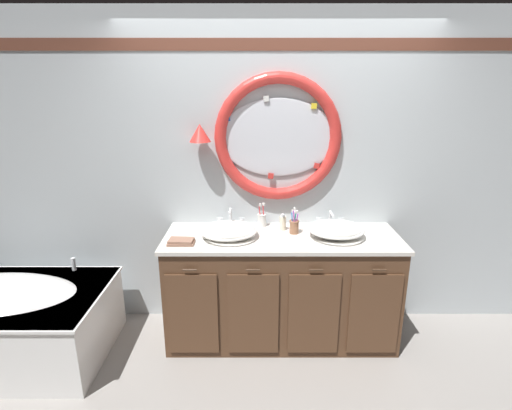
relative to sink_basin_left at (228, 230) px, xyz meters
The scene contains 11 objects.
ground_plane 1.04m from the sink_basin_left, 29.06° to the right, with size 14.00×14.00×0.00m, color gray.
back_wall_assembly 0.65m from the sink_basin_left, 44.41° to the left, with size 6.40×0.26×2.60m.
vanity_counter 0.65m from the sink_basin_left, ahead, with size 1.84×0.66×0.89m.
sink_basin_left is the anchor object (origin of this frame).
sink_basin_right 0.83m from the sink_basin_left, ahead, with size 0.43×0.43×0.13m.
faucet_set_left 0.25m from the sink_basin_left, 90.00° to the left, with size 0.24×0.14×0.16m.
faucet_set_right 0.87m from the sink_basin_left, 16.84° to the left, with size 0.23×0.15×0.14m.
toothbrush_holder_left 0.37m from the sink_basin_left, 44.53° to the left, with size 0.08×0.08×0.20m.
toothbrush_holder_right 0.52m from the sink_basin_left, ahead, with size 0.08×0.08×0.22m.
soap_dispenser 0.46m from the sink_basin_left, 20.62° to the left, with size 0.05×0.06×0.14m.
folded_hand_towel 0.37m from the sink_basin_left, 158.68° to the right, with size 0.19×0.12×0.04m.
Camera 1 is at (-0.17, -2.66, 2.03)m, focal length 27.79 mm.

